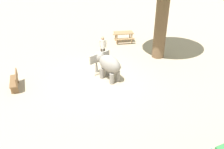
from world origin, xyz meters
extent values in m
plane|color=#BAA88C|center=(0.00, 0.00, 0.00)|extent=(60.00, 60.00, 0.00)
cylinder|color=gray|center=(-0.13, -0.04, 0.31)|extent=(0.27, 0.27, 0.62)
cylinder|color=gray|center=(-0.54, -0.18, 0.31)|extent=(0.27, 0.27, 0.62)
cylinder|color=gray|center=(-0.39, 0.77, 0.31)|extent=(0.27, 0.27, 0.62)
cylinder|color=gray|center=(-0.81, 0.64, 0.31)|extent=(0.27, 0.27, 0.62)
ellipsoid|color=gray|center=(-0.47, 0.30, 1.00)|extent=(1.24, 1.73, 0.94)
sphere|color=gray|center=(-0.17, -0.62, 1.11)|extent=(0.66, 0.66, 0.66)
cone|color=gray|center=(-0.09, -0.85, 0.52)|extent=(0.21, 0.21, 1.05)
cube|color=gray|center=(0.22, -0.38, 1.11)|extent=(0.54, 0.25, 0.50)
cube|color=gray|center=(-0.62, -0.66, 1.11)|extent=(0.54, 0.25, 0.50)
cylinder|color=#3F3833|center=(-1.22, -2.37, 0.41)|extent=(0.14, 0.14, 0.82)
cylinder|color=#3F3833|center=(-1.04, -2.41, 0.41)|extent=(0.14, 0.14, 0.82)
cylinder|color=silver|center=(-1.13, -2.39, 1.11)|extent=(0.32, 0.32, 0.58)
sphere|color=tan|center=(-1.13, -2.39, 1.51)|extent=(0.22, 0.22, 0.22)
cylinder|color=silver|center=(-1.33, -2.34, 1.12)|extent=(0.09, 0.09, 0.55)
cylinder|color=silver|center=(-0.93, -2.44, 1.12)|extent=(0.09, 0.09, 0.55)
cylinder|color=brown|center=(-4.79, -1.24, 2.32)|extent=(0.83, 0.83, 4.64)
cube|color=brown|center=(4.60, -0.90, 0.45)|extent=(0.51, 1.43, 0.06)
cube|color=brown|center=(4.43, -0.89, 0.68)|extent=(0.17, 1.40, 0.40)
cube|color=brown|center=(4.64, -0.38, 0.21)|extent=(0.37, 0.11, 0.42)
cube|color=brown|center=(4.56, -1.42, 0.21)|extent=(0.37, 0.11, 0.42)
cube|color=#9E7A51|center=(-3.88, -4.81, 0.75)|extent=(1.65, 1.15, 0.06)
cylinder|color=#9E7A51|center=(-4.55, -4.97, 0.36)|extent=(0.10, 0.10, 0.72)
cylinder|color=#9E7A51|center=(-4.39, -4.35, 0.36)|extent=(0.10, 0.10, 0.72)
cylinder|color=#9E7A51|center=(-3.38, -5.27, 0.36)|extent=(0.10, 0.10, 0.72)
cylinder|color=#9E7A51|center=(-3.22, -4.65, 0.36)|extent=(0.10, 0.10, 0.72)
cube|color=#9E7A51|center=(-4.04, -5.41, 0.44)|extent=(1.51, 0.61, 0.05)
cube|color=#9E7A51|center=(-3.73, -4.21, 0.44)|extent=(1.51, 0.61, 0.05)
cylinder|color=gray|center=(-1.47, -0.81, 0.16)|extent=(0.36, 0.36, 0.32)
camera|label=1|loc=(4.05, 10.81, 6.69)|focal=36.67mm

